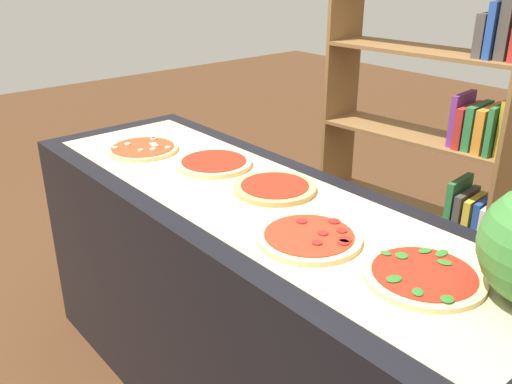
% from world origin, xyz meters
% --- Properties ---
extents(counter, '(2.10, 0.68, 0.91)m').
position_xyz_m(counter, '(0.00, 0.00, 0.46)').
color(counter, black).
rests_on(counter, ground_plane).
extents(parchment_paper, '(1.93, 0.53, 0.00)m').
position_xyz_m(parchment_paper, '(0.00, 0.00, 0.91)').
color(parchment_paper, tan).
rests_on(parchment_paper, counter).
extents(pizza_mushroom_0, '(0.28, 0.28, 0.02)m').
position_xyz_m(pizza_mushroom_0, '(-0.65, -0.05, 0.92)').
color(pizza_mushroom_0, '#E5C17F').
rests_on(pizza_mushroom_0, parchment_paper).
extents(pizza_plain_1, '(0.29, 0.29, 0.02)m').
position_xyz_m(pizza_plain_1, '(-0.32, 0.07, 0.92)').
color(pizza_plain_1, '#E5C17F').
rests_on(pizza_plain_1, parchment_paper).
extents(pizza_plain_2, '(0.28, 0.28, 0.02)m').
position_xyz_m(pizza_plain_2, '(0.00, 0.08, 0.92)').
color(pizza_plain_2, tan).
rests_on(pizza_plain_2, parchment_paper).
extents(pizza_pepperoni_3, '(0.30, 0.30, 0.02)m').
position_xyz_m(pizza_pepperoni_3, '(0.32, -0.08, 0.92)').
color(pizza_pepperoni_3, '#E5C17F').
rests_on(pizza_pepperoni_3, parchment_paper).
extents(pizza_spinach_4, '(0.30, 0.30, 0.02)m').
position_xyz_m(pizza_spinach_4, '(0.65, 0.00, 0.92)').
color(pizza_spinach_4, '#E5C17F').
rests_on(pizza_spinach_4, parchment_paper).
extents(bookshelf, '(0.97, 0.37, 1.65)m').
position_xyz_m(bookshelf, '(-0.08, 1.23, 0.79)').
color(bookshelf, brown).
rests_on(bookshelf, ground_plane).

